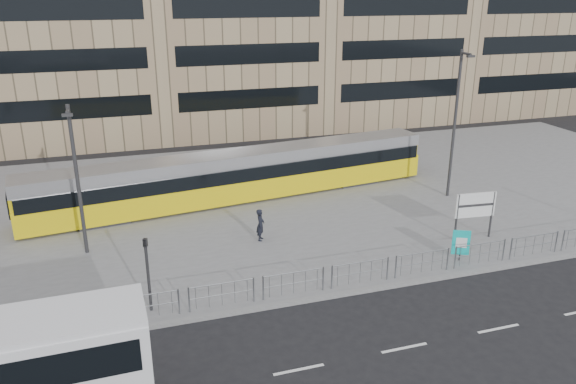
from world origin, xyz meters
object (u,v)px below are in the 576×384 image
object	(u,v)px
lamp_post_east	(456,120)
tram	(238,176)
pedestrian	(260,225)
station_sign	(475,207)
ad_panel	(461,243)
traffic_light_west	(147,265)
lamp_post_west	(77,175)

from	to	relation	value
lamp_post_east	tram	bearing A→B (deg)	164.51
pedestrian	tram	bearing A→B (deg)	21.63
station_sign	pedestrian	bearing A→B (deg)	168.95
tram	ad_panel	distance (m)	13.76
traffic_light_west	tram	bearing A→B (deg)	84.07
tram	pedestrian	distance (m)	6.19
pedestrian	lamp_post_east	xyz separation A→B (m)	(12.66, 2.73, 3.94)
traffic_light_west	lamp_post_east	distance (m)	20.29
tram	pedestrian	size ratio (longest dim) A/B	15.00
pedestrian	lamp_post_west	world-z (taller)	lamp_post_west
tram	ad_panel	size ratio (longest dim) A/B	16.39
tram	traffic_light_west	distance (m)	12.82
ad_panel	tram	bearing A→B (deg)	150.28
traffic_light_west	lamp_post_west	size ratio (longest dim) A/B	0.43
traffic_light_west	station_sign	bearing A→B (deg)	29.75
pedestrian	traffic_light_west	xyz separation A→B (m)	(-5.86, -5.08, 1.15)
station_sign	lamp_post_east	bearing A→B (deg)	73.68
station_sign	lamp_post_west	size ratio (longest dim) A/B	0.34
tram	ad_panel	bearing A→B (deg)	-61.83
ad_panel	lamp_post_east	world-z (taller)	lamp_post_east
pedestrian	lamp_post_east	bearing A→B (deg)	-53.52
lamp_post_west	lamp_post_east	size ratio (longest dim) A/B	0.82
tram	lamp_post_east	size ratio (longest dim) A/B	2.83
lamp_post_west	lamp_post_east	world-z (taller)	lamp_post_east
ad_panel	traffic_light_west	xyz separation A→B (m)	(-14.12, -0.04, 1.09)
station_sign	pedestrian	size ratio (longest dim) A/B	1.48
traffic_light_west	lamp_post_west	world-z (taller)	lamp_post_west
tram	pedestrian	world-z (taller)	tram
pedestrian	traffic_light_west	bearing A→B (deg)	155.30
lamp_post_west	lamp_post_east	distance (m)	21.11
lamp_post_west	lamp_post_east	xyz separation A→B (m)	(21.03, 1.62, 0.80)
lamp_post_west	tram	bearing A→B (deg)	30.26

